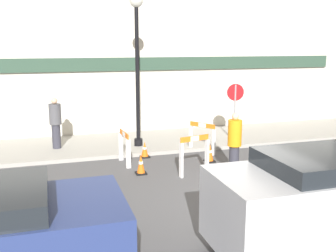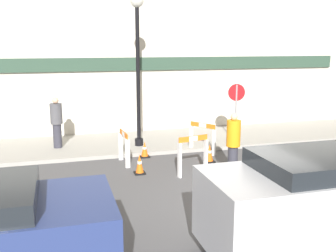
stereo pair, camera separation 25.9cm
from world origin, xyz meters
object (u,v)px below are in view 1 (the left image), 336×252
Objects in this scene: person_pedestrian at (55,122)px; stop_sign at (235,103)px; person_worker at (234,143)px; parked_car_1 at (327,199)px; streetlamp_post at (137,50)px.

stop_sign is at bearing 168.30° from person_pedestrian.
person_worker is 0.45× the size of parked_car_1.
parked_car_1 is (1.48, -7.75, -2.35)m from streetlamp_post.
person_pedestrian is at bearing 170.26° from streetlamp_post.
person_worker is (1.86, -3.56, -2.42)m from streetlamp_post.
person_worker is at bearing 135.37° from person_pedestrian.
streetlamp_post is 8.23m from parked_car_1.
streetlamp_post reaches higher than parked_car_1.
stop_sign is 1.18× the size of person_worker.
stop_sign is at bearing -7.38° from streetlamp_post.
person_pedestrian reaches higher than person_worker.
person_pedestrian is at bearing 16.69° from person_worker.
stop_sign is 6.21m from person_pedestrian.
streetlamp_post is 1.28× the size of parked_car_1.
streetlamp_post is 2.42× the size of stop_sign.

